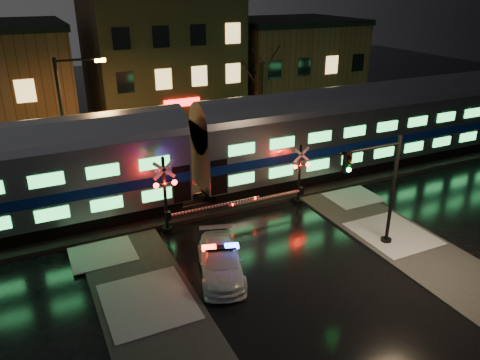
# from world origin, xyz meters

# --- Properties ---
(ground) EXTENTS (120.00, 120.00, 0.00)m
(ground) POSITION_xyz_m (0.00, 0.00, 0.00)
(ground) COLOR black
(ground) RESTS_ON ground
(ballast) EXTENTS (90.00, 4.20, 0.24)m
(ballast) POSITION_xyz_m (0.00, 5.00, 0.12)
(ballast) COLOR black
(ballast) RESTS_ON ground
(sidewalk_left) EXTENTS (4.00, 20.00, 0.12)m
(sidewalk_left) POSITION_xyz_m (-6.50, -6.00, 0.06)
(sidewalk_left) COLOR #2D2D2D
(sidewalk_left) RESTS_ON ground
(sidewalk_right) EXTENTS (4.00, 20.00, 0.12)m
(sidewalk_right) POSITION_xyz_m (6.50, -6.00, 0.06)
(sidewalk_right) COLOR #2D2D2D
(sidewalk_right) RESTS_ON ground
(building_mid) EXTENTS (12.00, 11.00, 11.50)m
(building_mid) POSITION_xyz_m (2.00, 22.50, 5.75)
(building_mid) COLOR brown
(building_mid) RESTS_ON ground
(building_right) EXTENTS (12.00, 10.00, 8.50)m
(building_right) POSITION_xyz_m (15.00, 22.00, 4.25)
(building_right) COLOR #573022
(building_right) RESTS_ON ground
(train) EXTENTS (51.00, 3.12, 5.92)m
(train) POSITION_xyz_m (-1.61, 5.00, 3.38)
(train) COLOR black
(train) RESTS_ON ballast
(police_car) EXTENTS (3.17, 4.99, 1.50)m
(police_car) POSITION_xyz_m (-2.94, -2.32, 0.68)
(police_car) COLOR white
(police_car) RESTS_ON ground
(crossing_signal_right) EXTENTS (5.24, 0.63, 3.71)m
(crossing_signal_right) POSITION_xyz_m (3.74, 2.30, 1.53)
(crossing_signal_right) COLOR black
(crossing_signal_right) RESTS_ON ground
(crossing_signal_left) EXTENTS (6.01, 0.67, 4.25)m
(crossing_signal_left) POSITION_xyz_m (-3.62, 2.31, 1.76)
(crossing_signal_left) COLOR black
(crossing_signal_left) RESTS_ON ground
(traffic_light) EXTENTS (3.71, 0.68, 5.73)m
(traffic_light) POSITION_xyz_m (4.76, -3.48, 3.05)
(traffic_light) COLOR black
(traffic_light) RESTS_ON ground
(streetlight) EXTENTS (2.82, 0.30, 8.45)m
(streetlight) POSITION_xyz_m (-7.50, 9.00, 4.87)
(streetlight) COLOR black
(streetlight) RESTS_ON ground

